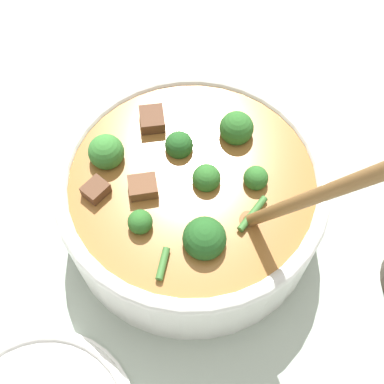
{
  "coord_description": "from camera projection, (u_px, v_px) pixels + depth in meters",
  "views": [
    {
      "loc": [
        0.25,
        0.07,
        0.52
      ],
      "look_at": [
        0.0,
        0.0,
        0.06
      ],
      "focal_mm": 45.0,
      "sensor_mm": 36.0,
      "label": 1
    }
  ],
  "objects": [
    {
      "name": "ground_plane",
      "position": [
        192.0,
        218.0,
        0.58
      ],
      "size": [
        4.0,
        4.0,
        0.0
      ],
      "primitive_type": "plane",
      "color": "#ADBCAD"
    },
    {
      "name": "stew_bowl",
      "position": [
        192.0,
        195.0,
        0.53
      ],
      "size": [
        0.29,
        0.3,
        0.28
      ],
      "color": "white",
      "rests_on": "ground_plane"
    }
  ]
}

